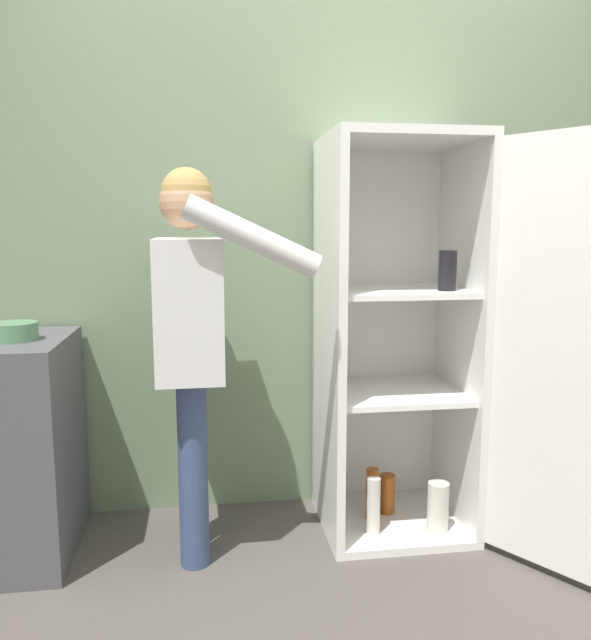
{
  "coord_description": "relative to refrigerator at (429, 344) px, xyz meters",
  "views": [
    {
      "loc": [
        -0.54,
        -1.89,
        1.31
      ],
      "look_at": [
        -0.17,
        0.65,
        0.93
      ],
      "focal_mm": 35.0,
      "sensor_mm": 36.0,
      "label": 1
    }
  ],
  "objects": [
    {
      "name": "refrigerator",
      "position": [
        0.0,
        0.0,
        0.0
      ],
      "size": [
        1.0,
        1.09,
        1.69
      ],
      "color": "white",
      "rests_on": "ground_plane"
    },
    {
      "name": "ground_plane",
      "position": [
        -0.39,
        -0.57,
        -0.83
      ],
      "size": [
        12.0,
        12.0,
        0.0
      ],
      "primitive_type": "plane",
      "color": "#4C4742"
    },
    {
      "name": "person",
      "position": [
        -0.98,
        -0.04,
        0.13
      ],
      "size": [
        0.6,
        0.59,
        1.53
      ],
      "color": "#384770",
      "rests_on": "ground_plane"
    },
    {
      "name": "wall_back",
      "position": [
        -0.39,
        0.41,
        0.45
      ],
      "size": [
        7.0,
        0.06,
        2.55
      ],
      "color": "gray",
      "rests_on": "ground_plane"
    },
    {
      "name": "bowl",
      "position": [
        -1.65,
        0.03,
        0.09
      ],
      "size": [
        0.18,
        0.18,
        0.07
      ],
      "color": "#517F5B",
      "rests_on": "counter"
    }
  ]
}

